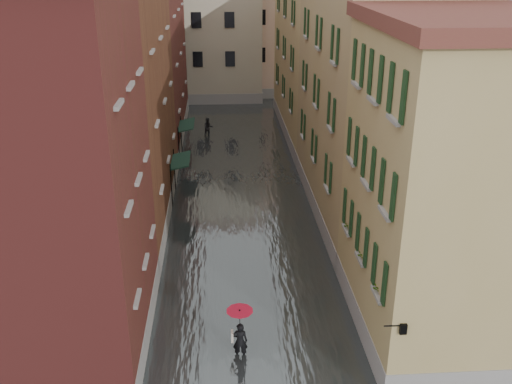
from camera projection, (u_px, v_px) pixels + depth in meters
name	position (u px, v px, depth m)	size (l,w,h in m)	color
ground	(251.00, 305.00, 24.00)	(120.00, 120.00, 0.00)	#565558
floodwater	(239.00, 186.00, 35.91)	(10.00, 60.00, 0.20)	#3F4546
building_left_near	(47.00, 184.00, 19.21)	(6.00, 8.00, 13.00)	maroon
building_left_mid	(106.00, 108.00, 29.41)	(6.00, 14.00, 12.50)	brown
building_left_far	(140.00, 48.00, 42.91)	(6.00, 16.00, 14.00)	maroon
building_right_near	(449.00, 193.00, 20.35)	(6.00, 8.00, 11.50)	#9E8951
building_right_mid	(373.00, 99.00, 30.17)	(6.00, 14.00, 13.00)	#957F5A
building_right_far	(323.00, 63.00, 44.24)	(6.00, 16.00, 11.50)	#9E8951
building_end_cream	(198.00, 31.00, 56.21)	(12.00, 9.00, 13.00)	#B0A88C
building_end_pink	(286.00, 33.00, 58.79)	(10.00, 9.00, 12.00)	#CEA691
awning_near	(180.00, 162.00, 33.08)	(1.09, 2.72, 2.80)	#153023
awning_far	(186.00, 126.00, 39.82)	(1.09, 2.94, 2.80)	#153023
wall_lantern	(402.00, 328.00, 17.58)	(0.71, 0.22, 0.35)	black
window_planters	(365.00, 250.00, 21.14)	(0.59, 5.54, 0.84)	brown
pedestrian_main	(240.00, 329.00, 20.34)	(0.97, 0.97, 2.06)	black
pedestrian_far	(208.00, 128.00, 45.24)	(0.78, 0.61, 1.61)	black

